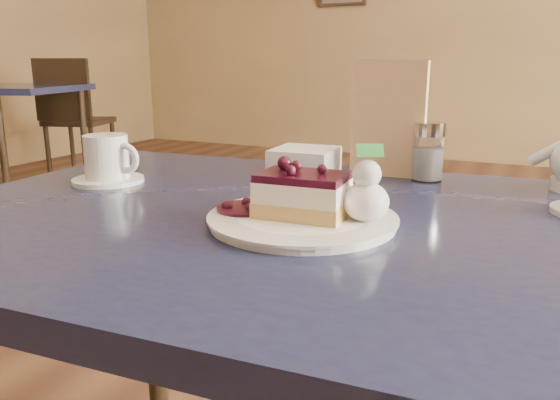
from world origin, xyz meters
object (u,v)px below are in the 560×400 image
at_px(cheesecake_slice, 303,195).
at_px(bg_table_far_left, 7,187).
at_px(main_table, 313,266).
at_px(dessert_plate, 302,220).
at_px(coffee_set, 108,161).

bearing_deg(cheesecake_slice, bg_table_far_left, 144.56).
bearing_deg(main_table, dessert_plate, -90.00).
height_order(main_table, dessert_plate, dessert_plate).
height_order(coffee_set, bg_table_far_left, coffee_set).
bearing_deg(dessert_plate, main_table, 93.45).
bearing_deg(coffee_set, cheesecake_slice, -12.55).
xyz_separation_m(cheesecake_slice, coffee_set, (-0.42, 0.09, -0.00)).
distance_m(coffee_set, bg_table_far_left, 3.38).
height_order(main_table, coffee_set, coffee_set).
bearing_deg(coffee_set, dessert_plate, -12.55).
xyz_separation_m(coffee_set, bg_table_far_left, (-2.73, 1.87, -0.70)).
bearing_deg(dessert_plate, coffee_set, 167.45).
relative_size(coffee_set, bg_table_far_left, 0.07).
bearing_deg(bg_table_far_left, coffee_set, -51.79).
bearing_deg(main_table, bg_table_far_left, 145.18).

